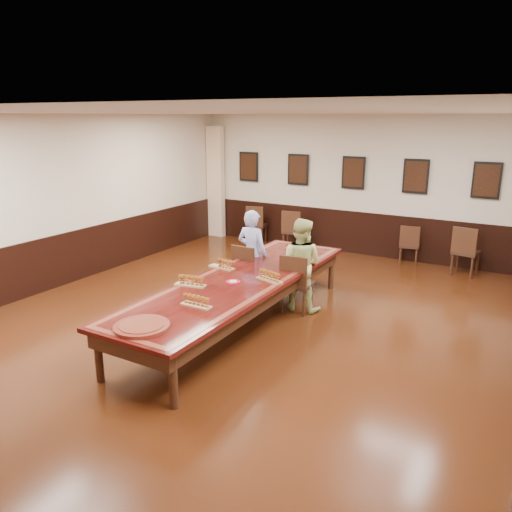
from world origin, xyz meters
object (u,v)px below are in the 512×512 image
Objects in this scene: chair_woman at (297,282)px; spare_chair_c at (409,244)px; spare_chair_d at (466,251)px; person_woman at (300,265)px; spare_chair_a at (257,224)px; carved_platter at (142,326)px; spare_chair_b at (293,230)px; chair_man at (249,271)px; person_man at (252,254)px; conference_table at (240,288)px.

chair_woman is 3.87m from spare_chair_c.
spare_chair_d is 4.02m from person_woman.
spare_chair_a is (-2.93, 3.72, -0.01)m from chair_woman.
spare_chair_d is at bearing -126.88° from person_woman.
carved_platter is at bearing 96.46° from spare_chair_a.
chair_man is at bearing 93.94° from spare_chair_b.
carved_platter is at bearing 99.36° from person_man.
person_woman is at bearing 65.35° from conference_table.
chair_woman is at bearing 67.17° from spare_chair_d.
person_woman is (-0.01, 0.11, 0.28)m from chair_woman.
spare_chair_b is 4.70m from conference_table.
conference_table is (-1.43, -4.75, 0.17)m from spare_chair_c.
spare_chair_d is at bearing -125.99° from chair_woman.
person_woman is 2.17× the size of carved_platter.
chair_man is at bearing 90.00° from person_man.
spare_chair_c is (2.73, 0.23, -0.05)m from spare_chair_b.
chair_man is 0.20× the size of conference_table.
conference_table is at bearing 104.38° from spare_chair_a.
chair_woman is 4.73m from spare_chair_a.
carved_platter is at bearing 91.75° from spare_chair_b.
spare_chair_a is 0.95× the size of spare_chair_d.
chair_woman is 1.39× the size of carved_platter.
spare_chair_c is 1.22m from spare_chair_d.
spare_chair_d is 0.20× the size of conference_table.
carved_platter is at bearing 68.26° from spare_chair_c.
spare_chair_a is at bearing 109.25° from carved_platter.
spare_chair_a is 0.99× the size of spare_chair_b.
chair_woman reaches higher than chair_man.
conference_table is at bearing 113.56° from person_man.
person_woman is (1.80, -3.43, 0.29)m from spare_chair_b.
chair_woman reaches higher than spare_chair_b.
conference_table is 2.12m from carved_platter.
person_man is at bearing 94.38° from spare_chair_b.
spare_chair_a is 1.35× the size of carved_platter.
person_man is 1.37m from conference_table.
person_man is at bearing 51.15° from spare_chair_c.
spare_chair_a is 1.11× the size of spare_chair_c.
spare_chair_b is 3.37m from person_man.
spare_chair_d is 5.21m from conference_table.
spare_chair_b is at bearing -75.41° from person_man.
chair_man is at bearing -8.08° from person_woman.
person_man is (-1.03, 0.27, 0.29)m from chair_woman.
person_man reaches higher than conference_table.
person_woman is (-2.13, -3.40, 0.27)m from spare_chair_d.
spare_chair_c is at bearing 77.95° from carved_platter.
spare_chair_c is (3.85, 0.05, -0.05)m from spare_chair_a.
spare_chair_b is at bearing 100.76° from carved_platter.
chair_man is at bearing 51.84° from spare_chair_c.
spare_chair_c is at bearing -108.66° from chair_woman.
spare_chair_b is 1.12× the size of spare_chair_c.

